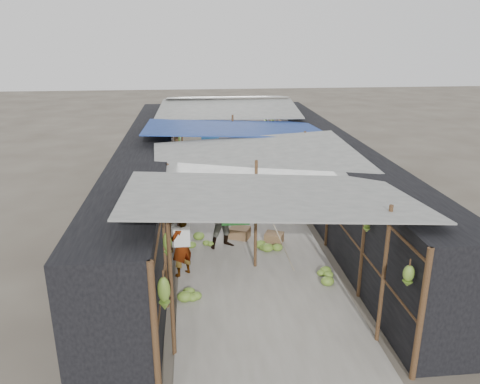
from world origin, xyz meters
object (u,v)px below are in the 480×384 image
object	(u,v)px
shopper_blue	(225,218)
vendor_seated	(286,183)
black_basin	(268,185)
vendor_elderly	(181,246)
crate_near	(240,233)

from	to	relation	value
shopper_blue	vendor_seated	distance (m)	4.40
black_basin	vendor_elderly	xyz separation A→B (m)	(-2.94, -6.12, 0.63)
black_basin	vendor_seated	world-z (taller)	vendor_seated
vendor_elderly	shopper_blue	xyz separation A→B (m)	(1.08, 1.36, 0.09)
vendor_elderly	vendor_seated	size ratio (longest dim) A/B	1.49
vendor_elderly	crate_near	bearing A→B (deg)	-166.93
shopper_blue	vendor_seated	size ratio (longest dim) A/B	1.67
black_basin	vendor_seated	xyz separation A→B (m)	(0.46, -1.03, 0.39)
shopper_blue	vendor_seated	xyz separation A→B (m)	(2.32, 3.72, -0.33)
black_basin	vendor_seated	size ratio (longest dim) A/B	0.67
black_basin	shopper_blue	xyz separation A→B (m)	(-1.86, -4.76, 0.72)
crate_near	black_basin	xyz separation A→B (m)	(1.44, 4.25, -0.06)
black_basin	crate_near	bearing A→B (deg)	-108.75
black_basin	vendor_elderly	bearing A→B (deg)	-115.69
vendor_elderly	black_basin	bearing A→B (deg)	-153.88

